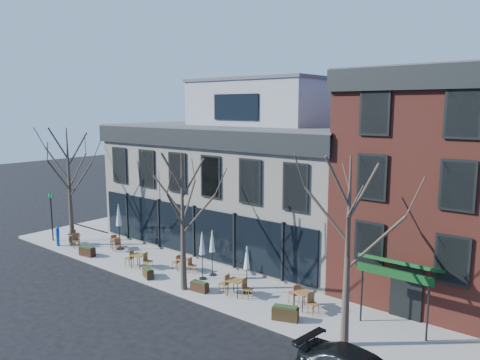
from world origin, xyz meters
The scene contains 24 objects.
ground centered at (0.00, 0.00, 0.00)m, with size 120.00×120.00×0.00m, color black.
sidewalk_front centered at (3.25, -2.15, 0.07)m, with size 33.50×4.70×0.15m, color gray.
sidewalk_side centered at (-11.25, 6.00, 0.07)m, with size 4.50×12.00×0.15m, color gray.
corner_building centered at (0.07, 5.07, 4.72)m, with size 18.39×10.39×11.10m.
red_brick_building centered at (13.00, 4.98, 5.64)m, with size 8.20×11.78×11.18m.
tree_corner centered at (-8.49, -3.20, 4.25)m, with size 3.93×3.98×7.92m.
tree_mid centered at (3.01, -3.90, 3.79)m, with size 3.50×3.55×7.04m.
tree_right centered at (12.01, -3.90, 4.02)m, with size 3.72×3.77×7.48m.
sign_pole centered at (-10.50, -3.50, 2.07)m, with size 0.50×0.10×3.40m.
call_box centered at (-9.05, -3.94, 0.87)m, with size 0.27×0.27×1.35m.
cafe_set_0 centered at (-8.28, -3.20, 0.64)m, with size 1.84×1.08×0.95m.
cafe_set_1 centered at (-5.42, -1.95, 0.59)m, with size 1.64×0.96×0.85m.
cafe_set_2 centered at (-1.41, -3.27, 0.64)m, with size 1.85×0.89×0.95m.
cafe_set_3 centered at (1.04, -1.99, 0.58)m, with size 1.63×0.71×0.84m.
cafe_set_4 centered at (5.58, -2.86, 0.65)m, with size 1.89×0.83×0.97m.
cafe_set_5 centered at (9.00, -2.06, 0.65)m, with size 1.90×1.04×0.98m.
umbrella_0 centered at (-5.21, -1.77, 2.29)m, with size 0.48×0.48×3.03m.
umbrella_2 centered at (2.78, -1.49, 1.97)m, with size 0.41×0.41×2.57m.
umbrella_3 centered at (2.74, -2.25, 2.01)m, with size 0.42×0.42×2.63m.
umbrella_4 centered at (5.84, -2.29, 1.87)m, with size 0.39×0.39×2.44m.
planter_0 centered at (-5.64, -3.93, 0.45)m, with size 1.13×0.59×0.60m.
planter_1 centered at (0.27, -3.97, 0.42)m, with size 1.05×0.75×0.54m.
planter_2 centered at (3.84, -3.61, 0.41)m, with size 0.98×0.48×0.53m.
planter_3 centered at (9.00, -3.56, 0.47)m, with size 1.23×0.83×0.64m.
Camera 1 is at (19.65, -19.81, 9.40)m, focal length 35.00 mm.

